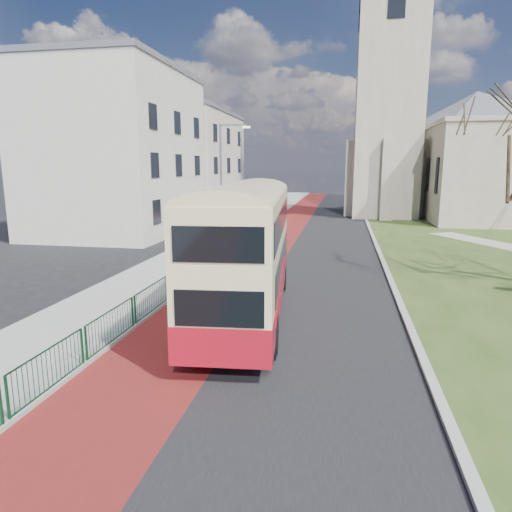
# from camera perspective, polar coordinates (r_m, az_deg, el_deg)

# --- Properties ---
(ground) EXTENTS (160.00, 160.00, 0.00)m
(ground) POSITION_cam_1_polar(r_m,az_deg,el_deg) (14.19, -5.52, -10.97)
(ground) COLOR black
(ground) RESTS_ON ground
(road_carriageway) EXTENTS (9.00, 120.00, 0.01)m
(road_carriageway) POSITION_cam_1_polar(r_m,az_deg,el_deg) (33.11, 6.71, 1.83)
(road_carriageway) COLOR black
(road_carriageway) RESTS_ON ground
(bus_lane) EXTENTS (3.40, 120.00, 0.01)m
(bus_lane) POSITION_cam_1_polar(r_m,az_deg,el_deg) (33.40, 2.08, 1.98)
(bus_lane) COLOR #591414
(bus_lane) RESTS_ON ground
(pavement_west) EXTENTS (4.00, 120.00, 0.12)m
(pavement_west) POSITION_cam_1_polar(r_m,az_deg,el_deg) (34.16, -4.24, 2.25)
(pavement_west) COLOR gray
(pavement_west) RESTS_ON ground
(kerb_west) EXTENTS (0.25, 120.00, 0.13)m
(kerb_west) POSITION_cam_1_polar(r_m,az_deg,el_deg) (33.70, -0.95, 2.17)
(kerb_west) COLOR #999993
(kerb_west) RESTS_ON ground
(kerb_east) EXTENTS (0.25, 80.00, 0.13)m
(kerb_east) POSITION_cam_1_polar(r_m,az_deg,el_deg) (35.07, 14.47, 2.17)
(kerb_east) COLOR #999993
(kerb_east) RESTS_ON ground
(pedestrian_railing) EXTENTS (0.07, 24.00, 1.12)m
(pedestrian_railing) POSITION_cam_1_polar(r_m,az_deg,el_deg) (18.53, -10.89, -3.99)
(pedestrian_railing) COLOR #0D3D1F
(pedestrian_railing) RESTS_ON ground
(gothic_church) EXTENTS (16.38, 18.00, 40.00)m
(gothic_church) POSITION_cam_1_polar(r_m,az_deg,el_deg) (51.95, 21.62, 19.06)
(gothic_church) COLOR gray
(gothic_church) RESTS_ON ground
(street_block_near) EXTENTS (10.30, 14.30, 13.00)m
(street_block_near) POSITION_cam_1_polar(r_m,az_deg,el_deg) (38.91, -16.82, 12.44)
(street_block_near) COLOR #BCB8AA
(street_block_near) RESTS_ON ground
(street_block_far) EXTENTS (10.30, 16.30, 11.50)m
(street_block_far) POSITION_cam_1_polar(r_m,az_deg,el_deg) (53.62, -8.76, 11.50)
(street_block_far) COLOR beige
(street_block_far) RESTS_ON ground
(streetlamp) EXTENTS (2.13, 0.18, 8.00)m
(streetlamp) POSITION_cam_1_polar(r_m,az_deg,el_deg) (31.66, -4.14, 9.80)
(streetlamp) COLOR gray
(streetlamp) RESTS_ON pavement_west
(bus) EXTENTS (3.53, 11.16, 4.59)m
(bus) POSITION_cam_1_polar(r_m,az_deg,el_deg) (16.05, -1.23, 1.43)
(bus) COLOR maroon
(bus) RESTS_ON ground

